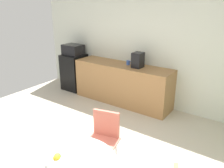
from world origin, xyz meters
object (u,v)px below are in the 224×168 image
object	(u,v)px
chair_coral	(104,134)
coffee_maker	(138,60)
mini_fridge	(74,72)
fruit_bowl	(59,161)
mug_white	(128,63)
microwave	(73,50)

from	to	relation	value
chair_coral	coffee_maker	xyz separation A→B (m)	(-0.61, 2.00, 0.54)
mini_fridge	coffee_maker	bearing A→B (deg)	0.00
chair_coral	fruit_bowl	distance (m)	0.98
fruit_bowl	coffee_maker	size ratio (longest dim) A/B	0.80
chair_coral	coffee_maker	distance (m)	2.16
mini_fridge	mug_white	world-z (taller)	mug_white
mini_fridge	microwave	world-z (taller)	microwave
mini_fridge	chair_coral	size ratio (longest dim) A/B	1.12
microwave	chair_coral	xyz separation A→B (m)	(2.49, -2.00, -0.54)
fruit_bowl	microwave	bearing A→B (deg)	132.01
mini_fridge	chair_coral	xyz separation A→B (m)	(2.49, -2.00, 0.06)
chair_coral	coffee_maker	bearing A→B (deg)	106.97
mug_white	chair_coral	bearing A→B (deg)	-66.93
fruit_bowl	mug_white	bearing A→B (deg)	109.11
mini_fridge	microwave	bearing A→B (deg)	0.00
mini_fridge	fruit_bowl	distance (m)	3.97
chair_coral	fruit_bowl	world-z (taller)	fruit_bowl
mug_white	mini_fridge	bearing A→B (deg)	-177.63
fruit_bowl	coffee_maker	xyz separation A→B (m)	(-0.77, 2.94, 0.29)
mini_fridge	microwave	size ratio (longest dim) A/B	1.93
mini_fridge	microwave	xyz separation A→B (m)	(0.00, 0.00, 0.59)
microwave	mug_white	distance (m)	1.61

